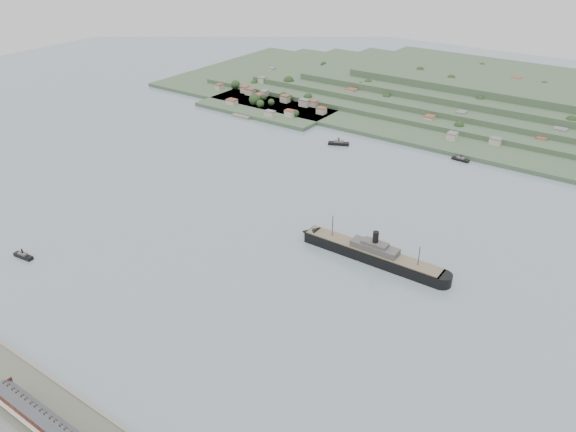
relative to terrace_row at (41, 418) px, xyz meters
The scene contains 7 objects.
ground 168.46m from the terrace_row, 86.59° to the left, with size 1400.00×1400.00×0.00m, color slate.
terrace_row is the anchor object (origin of this frame).
far_peninsula 562.42m from the terrace_row, 86.14° to the left, with size 760.00×309.00×30.00m.
steamship 207.68m from the terrace_row, 76.04° to the left, with size 107.16×12.94×25.73m.
tugboat 151.50m from the terrace_row, 150.88° to the left, with size 15.11×5.59×6.64m.
ferry_west 369.43m from the terrace_row, 100.53° to the left, with size 20.47×13.25×7.48m.
ferry_east 395.27m from the terrace_row, 83.93° to the left, with size 15.95×5.47×5.88m.
Camera 1 is at (174.31, -245.11, 197.98)m, focal length 35.00 mm.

